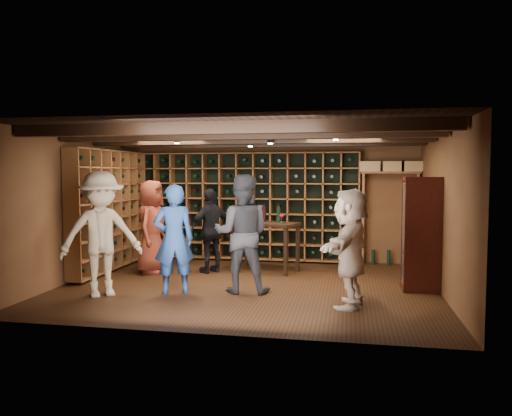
% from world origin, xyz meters
% --- Properties ---
extents(ground, '(6.00, 6.00, 0.00)m').
position_xyz_m(ground, '(0.00, 0.00, 0.00)').
color(ground, black).
rests_on(ground, ground).
extents(room_shell, '(6.00, 6.00, 6.00)m').
position_xyz_m(room_shell, '(0.00, 0.05, 2.42)').
color(room_shell, brown).
rests_on(room_shell, ground).
extents(wine_rack_back, '(4.65, 0.30, 2.20)m').
position_xyz_m(wine_rack_back, '(-0.52, 2.33, 1.15)').
color(wine_rack_back, brown).
rests_on(wine_rack_back, ground).
extents(wine_rack_left, '(0.30, 2.65, 2.20)m').
position_xyz_m(wine_rack_left, '(-2.83, 0.82, 1.15)').
color(wine_rack_left, brown).
rests_on(wine_rack_left, ground).
extents(crate_shelf, '(1.20, 0.32, 2.07)m').
position_xyz_m(crate_shelf, '(2.41, 2.32, 1.57)').
color(crate_shelf, brown).
rests_on(crate_shelf, ground).
extents(display_cabinet, '(0.55, 0.50, 1.75)m').
position_xyz_m(display_cabinet, '(2.71, 0.20, 0.86)').
color(display_cabinet, '#340E0A').
rests_on(display_cabinet, ground).
extents(man_blue_shirt, '(0.72, 0.61, 1.67)m').
position_xyz_m(man_blue_shirt, '(-1.01, -0.72, 0.83)').
color(man_blue_shirt, navy).
rests_on(man_blue_shirt, ground).
extents(man_grey_suit, '(0.93, 0.74, 1.82)m').
position_xyz_m(man_grey_suit, '(-0.01, -0.44, 0.91)').
color(man_grey_suit, black).
rests_on(man_grey_suit, ground).
extents(guest_red_floral, '(0.54, 0.84, 1.71)m').
position_xyz_m(guest_red_floral, '(-1.96, 0.71, 0.85)').
color(guest_red_floral, maroon).
rests_on(guest_red_floral, ground).
extents(guest_woman_black, '(0.90, 0.92, 1.56)m').
position_xyz_m(guest_woman_black, '(-0.88, 0.95, 0.78)').
color(guest_woman_black, black).
rests_on(guest_woman_black, ground).
extents(guest_khaki, '(1.37, 1.28, 1.86)m').
position_xyz_m(guest_khaki, '(-2.02, -1.06, 0.93)').
color(guest_khaki, gray).
rests_on(guest_khaki, ground).
extents(guest_beige, '(0.78, 1.58, 1.63)m').
position_xyz_m(guest_beige, '(1.63, -0.98, 0.82)').
color(guest_beige, tan).
rests_on(guest_beige, ground).
extents(tasting_table, '(1.35, 0.98, 1.20)m').
position_xyz_m(tasting_table, '(0.06, 1.29, 0.81)').
color(tasting_table, black).
rests_on(tasting_table, ground).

